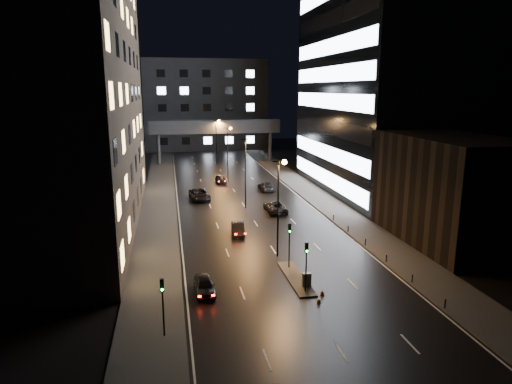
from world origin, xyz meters
TOP-DOWN VIEW (x-y plane):
  - ground at (0.00, 40.00)m, footprint 160.00×160.00m
  - sidewalk_left at (-12.50, 35.00)m, footprint 5.00×110.00m
  - sidewalk_right at (12.50, 35.00)m, footprint 5.00×110.00m
  - building_left at (-22.50, 24.00)m, footprint 15.00×48.00m
  - building_right_low at (20.00, 9.00)m, footprint 10.00×18.00m
  - building_right_glass at (25.00, 36.00)m, footprint 20.00×36.00m
  - building_far at (0.00, 98.00)m, footprint 34.00×14.00m
  - skybridge at (0.00, 70.00)m, footprint 30.00×3.00m
  - median_island at (0.30, 2.00)m, footprint 1.60×8.00m
  - traffic_signal_near at (0.30, 4.49)m, footprint 0.28×0.34m
  - traffic_signal_far at (0.30, -1.01)m, footprint 0.28×0.34m
  - traffic_signal_corner at (-11.50, -6.01)m, footprint 0.28×0.34m
  - bollard_row at (10.20, 6.50)m, footprint 0.12×25.12m
  - streetlight_near at (0.16, 8.00)m, footprint 1.45×0.50m
  - streetlight_mid_a at (0.16, 28.00)m, footprint 1.45×0.50m
  - streetlight_mid_b at (0.16, 48.00)m, footprint 1.45×0.50m
  - streetlight_far at (0.16, 68.00)m, footprint 1.45×0.50m
  - car_away_a at (-8.17, 0.63)m, footprint 1.82×4.15m
  - car_away_b at (-2.97, 15.98)m, footprint 1.91×4.40m
  - car_away_c at (-6.23, 34.34)m, footprint 3.36×6.17m
  - car_away_d at (-1.50, 46.74)m, footprint 1.86×4.57m
  - car_toward_a at (3.75, 25.04)m, footprint 2.69×5.63m
  - car_toward_b at (5.37, 38.85)m, footprint 2.24×5.11m
  - utility_cabinet at (0.70, 0.05)m, footprint 0.74×0.49m
  - cone_a at (1.56, -1.68)m, footprint 0.45×0.45m
  - cone_b at (0.82, -3.00)m, footprint 0.45×0.45m

SIDE VIEW (x-z plane):
  - ground at x=0.00m, z-range 0.00..0.00m
  - sidewalk_left at x=-12.50m, z-range 0.00..0.15m
  - sidewalk_right at x=12.50m, z-range 0.00..0.15m
  - median_island at x=0.30m, z-range 0.00..0.15m
  - cone_b at x=0.82m, z-range 0.00..0.52m
  - cone_a at x=1.56m, z-range 0.00..0.54m
  - bollard_row at x=10.20m, z-range 0.00..0.90m
  - car_away_d at x=-1.50m, z-range 0.00..1.33m
  - car_away_a at x=-8.17m, z-range 0.00..1.39m
  - car_away_b at x=-2.97m, z-range 0.00..1.41m
  - car_toward_b at x=5.37m, z-range 0.00..1.46m
  - utility_cabinet at x=0.70m, z-range 0.15..1.36m
  - car_toward_a at x=3.75m, z-range 0.00..1.55m
  - car_away_c at x=-6.23m, z-range 0.00..1.64m
  - traffic_signal_corner at x=-11.50m, z-range 0.74..5.14m
  - traffic_signal_near at x=0.30m, z-range 0.89..5.29m
  - traffic_signal_far at x=0.30m, z-range 0.89..5.29m
  - building_right_low at x=20.00m, z-range 0.00..12.00m
  - streetlight_near at x=0.16m, z-range 1.42..11.57m
  - streetlight_mid_a at x=0.16m, z-range 1.42..11.57m
  - streetlight_mid_b at x=0.16m, z-range 1.42..11.57m
  - streetlight_far at x=0.16m, z-range 1.42..11.57m
  - skybridge at x=0.00m, z-range 3.34..13.34m
  - building_far at x=0.00m, z-range 0.00..25.00m
  - building_left at x=-22.50m, z-range 0.00..40.00m
  - building_right_glass at x=25.00m, z-range 0.00..45.00m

